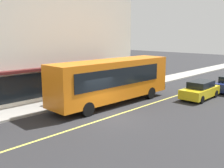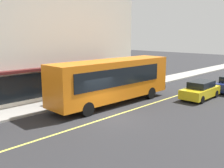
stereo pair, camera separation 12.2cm
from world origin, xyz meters
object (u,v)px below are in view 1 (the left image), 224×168
bus (113,79)px  pedestrian_waiting (84,85)px  traffic_light (68,73)px  car_yellow (200,90)px

bus → pedestrian_waiting: (-0.13, 3.33, -0.92)m
traffic_light → car_yellow: traffic_light is taller
car_yellow → pedestrian_waiting: bearing=130.6°
bus → pedestrian_waiting: 3.45m
bus → car_yellow: bus is taller
bus → pedestrian_waiting: bus is taller
bus → traffic_light: bearing=137.3°
traffic_light → pedestrian_waiting: size_ratio=2.08×
traffic_light → pedestrian_waiting: traffic_light is taller
traffic_light → car_yellow: bearing=-36.6°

